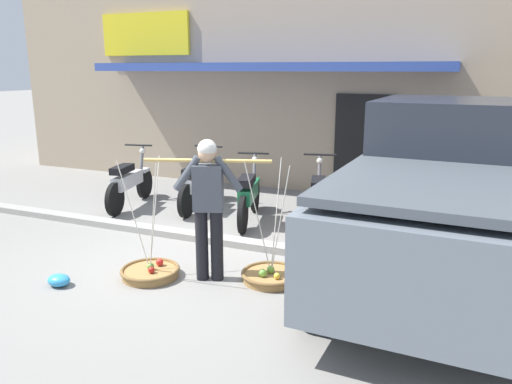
{
  "coord_description": "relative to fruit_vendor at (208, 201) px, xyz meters",
  "views": [
    {
      "loc": [
        3.18,
        -5.37,
        2.47
      ],
      "look_at": [
        0.65,
        0.6,
        0.85
      ],
      "focal_mm": 34.75,
      "sensor_mm": 36.0,
      "label": 1
    }
  ],
  "objects": [
    {
      "name": "plastic_litter_bag",
      "position": [
        -1.53,
        -0.87,
        -0.91
      ],
      "size": [
        0.28,
        0.22,
        0.14
      ],
      "primitive_type": "ellipsoid",
      "color": "#3393D1",
      "rests_on": "ground"
    },
    {
      "name": "fruit_vendor",
      "position": [
        0.0,
        0.0,
        0.0
      ],
      "size": [
        1.41,
        0.51,
        1.7
      ],
      "color": "black",
      "rests_on": "ground"
    },
    {
      "name": "motorcycle_end_of_row",
      "position": [
        0.59,
        2.6,
        -0.52
      ],
      "size": [
        0.65,
        1.78,
        1.09
      ],
      "color": "black",
      "rests_on": "ground"
    },
    {
      "name": "storefront_building",
      "position": [
        -1.08,
        7.16,
        1.13
      ],
      "size": [
        13.0,
        6.0,
        4.2
      ],
      "color": "tan",
      "rests_on": "ground"
    },
    {
      "name": "fruit_basket_right_side",
      "position": [
        0.7,
        0.23,
        -0.9
      ],
      "size": [
        0.72,
        0.72,
        1.45
      ],
      "color": "#9E7542",
      "rests_on": "ground"
    },
    {
      "name": "sidewalk_curb",
      "position": [
        -0.5,
        1.17,
        -0.93
      ],
      "size": [
        20.0,
        0.24,
        0.1
      ],
      "primitive_type": "cube",
      "color": "gray",
      "rests_on": "ground"
    },
    {
      "name": "ground_plane",
      "position": [
        -0.5,
        0.47,
        -0.98
      ],
      "size": [
        90.0,
        90.0,
        0.0
      ],
      "primitive_type": "plane",
      "color": "gray"
    },
    {
      "name": "parked_truck",
      "position": [
        2.48,
        1.08,
        0.06
      ],
      "size": [
        2.3,
        4.77,
        2.1
      ],
      "color": "slate",
      "rests_on": "ground"
    },
    {
      "name": "motorcycle_third_in_row",
      "position": [
        -0.5,
        2.3,
        -0.52
      ],
      "size": [
        0.64,
        1.78,
        1.09
      ],
      "color": "black",
      "rests_on": "ground"
    },
    {
      "name": "fruit_basket_left_side",
      "position": [
        -0.7,
        -0.23,
        -0.9
      ],
      "size": [
        0.72,
        0.72,
        1.45
      ],
      "color": "#9E7542",
      "rests_on": "ground"
    },
    {
      "name": "motorcycle_nearest_shop",
      "position": [
        -2.87,
        2.28,
        -0.52
      ],
      "size": [
        0.58,
        1.8,
        1.09
      ],
      "color": "black",
      "rests_on": "ground"
    },
    {
      "name": "motorcycle_second_in_row",
      "position": [
        -1.64,
        2.67,
        -0.52
      ],
      "size": [
        0.54,
        1.82,
        1.09
      ],
      "color": "black",
      "rests_on": "ground"
    }
  ]
}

